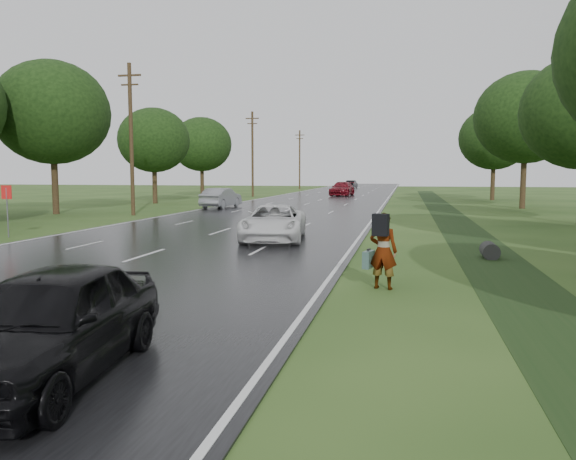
# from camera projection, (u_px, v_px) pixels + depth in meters

# --- Properties ---
(road) EXTENTS (14.00, 180.00, 0.04)m
(road) POSITION_uv_depth(u_px,v_px,m) (316.00, 201.00, 55.23)
(road) COLOR black
(road) RESTS_ON ground
(edge_stripe_east) EXTENTS (0.12, 180.00, 0.01)m
(edge_stripe_east) POSITION_uv_depth(u_px,v_px,m) (385.00, 202.00, 53.84)
(edge_stripe_east) COLOR silver
(edge_stripe_east) RESTS_ON road
(edge_stripe_west) EXTENTS (0.12, 180.00, 0.01)m
(edge_stripe_west) POSITION_uv_depth(u_px,v_px,m) (250.00, 201.00, 56.61)
(edge_stripe_west) COLOR silver
(edge_stripe_west) RESTS_ON road
(center_line) EXTENTS (0.12, 180.00, 0.01)m
(center_line) POSITION_uv_depth(u_px,v_px,m) (316.00, 201.00, 55.22)
(center_line) COLOR silver
(center_line) RESTS_ON road
(drainage_ditch) EXTENTS (2.20, 120.00, 0.56)m
(drainage_ditch) POSITION_uv_depth(u_px,v_px,m) (464.00, 231.00, 27.27)
(drainage_ditch) COLOR #1B3313
(drainage_ditch) RESTS_ON ground
(road_sign) EXTENTS (0.50, 0.06, 2.30)m
(road_sign) POSITION_uv_depth(u_px,v_px,m) (7.00, 200.00, 24.69)
(road_sign) COLOR slate
(road_sign) RESTS_ON ground
(utility_pole_mid) EXTENTS (1.60, 0.26, 10.00)m
(utility_pole_mid) POSITION_uv_depth(u_px,v_px,m) (131.00, 137.00, 37.12)
(utility_pole_mid) COLOR #342715
(utility_pole_mid) RESTS_ON ground
(utility_pole_far) EXTENTS (1.60, 0.26, 10.00)m
(utility_pole_far) POSITION_uv_depth(u_px,v_px,m) (252.00, 153.00, 66.32)
(utility_pole_far) COLOR #342715
(utility_pole_far) RESTS_ON ground
(utility_pole_distant) EXTENTS (1.60, 0.26, 10.00)m
(utility_pole_distant) POSITION_uv_depth(u_px,v_px,m) (300.00, 159.00, 95.52)
(utility_pole_distant) COLOR #342715
(utility_pole_distant) RESTS_ON ground
(tree_east_d) EXTENTS (8.00, 8.00, 10.76)m
(tree_east_d) POSITION_uv_depth(u_px,v_px,m) (526.00, 118.00, 44.03)
(tree_east_d) COLOR #342715
(tree_east_d) RESTS_ON ground
(tree_east_f) EXTENTS (7.20, 7.20, 9.62)m
(tree_east_f) POSITION_uv_depth(u_px,v_px,m) (494.00, 138.00, 57.80)
(tree_east_f) COLOR #342715
(tree_east_f) RESTS_ON ground
(tree_west_c) EXTENTS (7.80, 7.80, 10.43)m
(tree_west_c) POSITION_uv_depth(u_px,v_px,m) (52.00, 113.00, 38.14)
(tree_west_c) COLOR #342715
(tree_west_c) RESTS_ON ground
(tree_west_d) EXTENTS (6.60, 6.60, 8.80)m
(tree_west_d) POSITION_uv_depth(u_px,v_px,m) (154.00, 140.00, 51.71)
(tree_west_d) COLOR #342715
(tree_west_d) RESTS_ON ground
(tree_west_f) EXTENTS (7.00, 7.00, 9.29)m
(tree_west_f) POSITION_uv_depth(u_px,v_px,m) (202.00, 144.00, 65.43)
(tree_west_f) COLOR #342715
(tree_west_f) RESTS_ON ground
(pedestrian) EXTENTS (0.90, 0.89, 1.89)m
(pedestrian) POSITION_uv_depth(u_px,v_px,m) (382.00, 250.00, 13.75)
(pedestrian) COLOR #A5998C
(pedestrian) RESTS_ON ground
(white_pickup) EXTENTS (3.07, 5.57, 1.48)m
(white_pickup) POSITION_uv_depth(u_px,v_px,m) (274.00, 223.00, 23.38)
(white_pickup) COLOR silver
(white_pickup) RESTS_ON road
(dark_sedan) EXTENTS (2.30, 4.74, 1.56)m
(dark_sedan) POSITION_uv_depth(u_px,v_px,m) (50.00, 322.00, 7.68)
(dark_sedan) COLOR black
(dark_sedan) RESTS_ON road
(silver_sedan) EXTENTS (2.11, 4.97, 1.60)m
(silver_sedan) POSITION_uv_depth(u_px,v_px,m) (221.00, 198.00, 44.92)
(silver_sedan) COLOR gray
(silver_sedan) RESTS_ON road
(far_car_red) EXTENTS (2.86, 6.00, 1.69)m
(far_car_red) POSITION_uv_depth(u_px,v_px,m) (342.00, 189.00, 68.72)
(far_car_red) COLOR maroon
(far_car_red) RESTS_ON road
(far_car_dark) EXTENTS (1.91, 4.44, 1.42)m
(far_car_dark) POSITION_uv_depth(u_px,v_px,m) (351.00, 184.00, 101.16)
(far_car_dark) COLOR black
(far_car_dark) RESTS_ON road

